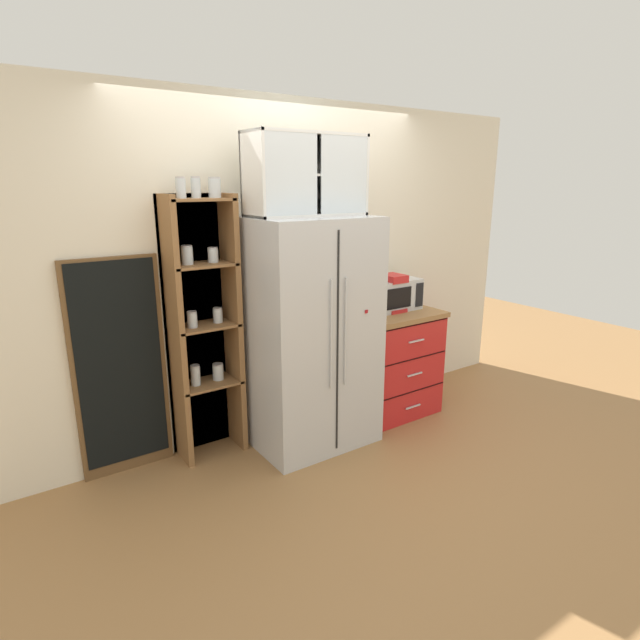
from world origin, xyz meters
TOP-DOWN VIEW (x-y plane):
  - ground_plane at (0.00, 0.00)m, footprint 10.66×10.66m
  - wall_back_cream at (0.00, 0.40)m, footprint 4.97×0.10m
  - refrigerator at (0.00, -0.01)m, footprint 0.89×0.74m
  - pantry_shelf_column at (-0.71, 0.28)m, footprint 0.50×0.30m
  - counter_cabinet at (0.85, 0.04)m, footprint 0.76×0.65m
  - microwave at (0.90, 0.09)m, footprint 0.44×0.33m
  - coffee_maker at (0.85, 0.05)m, footprint 0.17×0.20m
  - mug_sage at (0.55, 0.03)m, footprint 0.11×0.07m
  - mug_red at (0.85, 0.10)m, footprint 0.12×0.09m
  - bottle_amber at (0.85, 0.00)m, footprint 0.06×0.06m
  - upper_cabinet at (-0.00, 0.04)m, footprint 0.85×0.32m
  - chalkboard_menu at (-1.28, 0.33)m, footprint 0.60×0.04m

SIDE VIEW (x-z plane):
  - ground_plane at x=0.00m, z-range 0.00..0.00m
  - counter_cabinet at x=0.85m, z-range 0.00..0.90m
  - chalkboard_menu at x=-1.28m, z-range 0.00..1.49m
  - refrigerator at x=0.00m, z-range 0.00..1.71m
  - mug_sage at x=0.55m, z-range 0.90..0.99m
  - mug_red at x=0.85m, z-range 0.90..0.99m
  - pantry_shelf_column at x=-0.71m, z-range 0.00..1.98m
  - microwave at x=0.90m, z-range 0.90..1.16m
  - bottle_amber at x=0.85m, z-range 0.88..1.18m
  - coffee_maker at x=0.85m, z-range 0.90..1.21m
  - wall_back_cream at x=0.00m, z-range 0.00..2.55m
  - upper_cabinet at x=0.00m, z-range 1.71..2.26m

